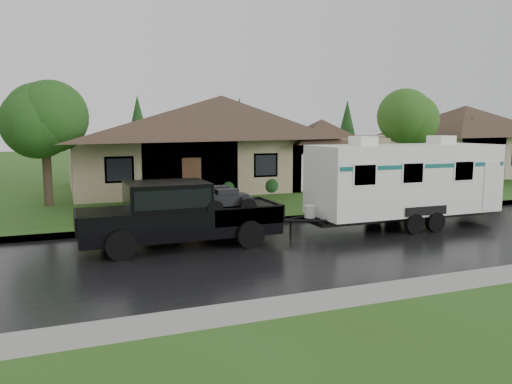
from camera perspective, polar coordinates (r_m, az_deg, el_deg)
ground at (r=18.07m, az=3.61°, el=-4.78°), size 140.00×140.00×0.00m
road at (r=16.33m, az=6.60°, el=-6.12°), size 140.00×8.00×0.01m
curb at (r=20.08m, az=0.89°, el=-3.31°), size 140.00×0.50×0.15m
lawn at (r=32.10m, az=-7.80°, el=0.69°), size 140.00×26.00×0.15m
house_main at (r=31.39m, az=-3.31°, el=7.03°), size 19.44×10.80×6.90m
house_neighbor at (r=42.50m, az=23.13°, el=6.20°), size 15.12×9.72×6.45m
tree_left_green at (r=25.12m, az=-23.03°, el=7.73°), size 3.53×3.53×5.84m
tree_right_green at (r=32.87m, az=17.01°, el=7.82°), size 3.54×3.54×5.86m
shrub_row at (r=27.20m, az=-0.86°, el=0.76°), size 13.60×1.00×1.00m
pickup_truck at (r=16.13m, az=-9.05°, el=-2.27°), size 6.30×2.40×2.10m
travel_trailer at (r=19.86m, az=16.59°, el=1.44°), size 7.77×2.73×3.49m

